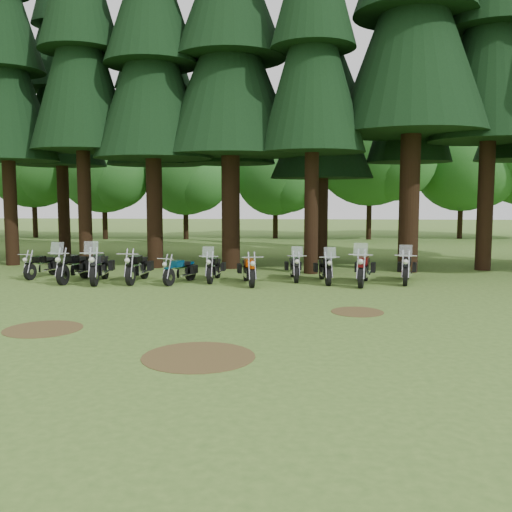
% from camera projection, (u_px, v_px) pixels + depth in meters
% --- Properties ---
extents(ground, '(120.00, 120.00, 0.00)m').
position_uv_depth(ground, '(187.00, 313.00, 15.01)').
color(ground, '#476A28').
rests_on(ground, ground).
extents(pine_front_2, '(4.32, 4.32, 16.22)m').
position_uv_depth(pine_front_2, '(3.00, 40.00, 24.42)').
color(pine_front_2, black).
rests_on(pine_front_2, ground).
extents(pine_front_3, '(4.32, 4.32, 17.57)m').
position_uv_depth(pine_front_3, '(79.00, 17.00, 23.77)').
color(pine_front_3, black).
rests_on(pine_front_3, ground).
extents(pine_front_4, '(4.95, 4.95, 16.33)m').
position_uv_depth(pine_front_4, '(151.00, 33.00, 23.53)').
color(pine_front_4, black).
rests_on(pine_front_4, ground).
extents(pine_front_5, '(5.81, 5.81, 16.72)m').
position_uv_depth(pine_front_5, '(230.00, 26.00, 23.31)').
color(pine_front_5, black).
rests_on(pine_front_5, ground).
extents(pine_front_6, '(4.15, 4.15, 16.75)m').
position_uv_depth(pine_front_6, '(313.00, 12.00, 21.66)').
color(pine_front_6, black).
rests_on(pine_front_6, ground).
extents(pine_back_1, '(4.52, 4.52, 16.22)m').
position_uv_depth(pine_back_1, '(59.00, 64.00, 28.87)').
color(pine_back_1, black).
rests_on(pine_back_1, ground).
extents(pine_back_2, '(4.85, 4.85, 16.30)m').
position_uv_depth(pine_back_2, '(153.00, 62.00, 28.57)').
color(pine_back_2, black).
rests_on(pine_back_2, ground).
extents(pine_back_3, '(4.35, 4.35, 16.20)m').
position_uv_depth(pine_back_3, '(229.00, 55.00, 26.84)').
color(pine_back_3, black).
rests_on(pine_back_3, ground).
extents(pine_back_4, '(4.94, 4.94, 13.78)m').
position_uv_depth(pine_back_4, '(323.00, 86.00, 26.99)').
color(pine_back_4, black).
rests_on(pine_back_4, ground).
extents(pine_back_5, '(3.94, 3.94, 16.33)m').
position_uv_depth(pine_back_5, '(412.00, 49.00, 26.15)').
color(pine_back_5, black).
rests_on(pine_back_5, ground).
extents(decid_1, '(7.91, 7.69, 9.88)m').
position_uv_depth(decid_1, '(36.00, 157.00, 41.09)').
color(decid_1, black).
rests_on(decid_1, ground).
extents(decid_2, '(6.72, 6.53, 8.40)m').
position_uv_depth(decid_2, '(107.00, 169.00, 39.81)').
color(decid_2, black).
rests_on(decid_2, ground).
extents(decid_3, '(6.12, 5.95, 7.65)m').
position_uv_depth(decid_3, '(189.00, 175.00, 39.79)').
color(decid_3, black).
rests_on(decid_3, ground).
extents(decid_4, '(5.93, 5.76, 7.41)m').
position_uv_depth(decid_4, '(279.00, 177.00, 40.54)').
color(decid_4, black).
rests_on(decid_4, ground).
extents(decid_5, '(8.45, 8.21, 10.56)m').
position_uv_depth(decid_5, '(376.00, 150.00, 39.26)').
color(decid_5, black).
rests_on(decid_5, ground).
extents(decid_6, '(7.06, 6.86, 8.82)m').
position_uv_depth(decid_6, '(468.00, 165.00, 40.18)').
color(decid_6, black).
rests_on(decid_6, ground).
extents(dirt_patch_0, '(1.80, 1.80, 0.01)m').
position_uv_depth(dirt_patch_0, '(43.00, 329.00, 13.24)').
color(dirt_patch_0, '#4C3D1E').
rests_on(dirt_patch_0, ground).
extents(dirt_patch_1, '(1.40, 1.40, 0.01)m').
position_uv_depth(dirt_patch_1, '(357.00, 312.00, 15.18)').
color(dirt_patch_1, '#4C3D1E').
rests_on(dirt_patch_1, ground).
extents(dirt_patch_2, '(2.20, 2.20, 0.01)m').
position_uv_depth(dirt_patch_2, '(198.00, 357.00, 10.97)').
color(dirt_patch_2, '#4C3D1E').
rests_on(dirt_patch_2, ground).
extents(motorcycle_0, '(0.55, 1.99, 0.82)m').
position_uv_depth(motorcycle_0, '(42.00, 266.00, 21.55)').
color(motorcycle_0, black).
rests_on(motorcycle_0, ground).
extents(motorcycle_1, '(0.55, 2.43, 1.53)m').
position_uv_depth(motorcycle_1, '(74.00, 268.00, 20.48)').
color(motorcycle_1, black).
rests_on(motorcycle_1, ground).
extents(motorcycle_2, '(0.63, 2.51, 1.57)m').
position_uv_depth(motorcycle_2, '(100.00, 268.00, 20.27)').
color(motorcycle_2, black).
rests_on(motorcycle_2, ground).
extents(motorcycle_3, '(0.35, 2.35, 0.95)m').
position_uv_depth(motorcycle_3, '(138.00, 268.00, 20.41)').
color(motorcycle_3, black).
rests_on(motorcycle_3, ground).
extents(motorcycle_4, '(0.83, 1.93, 0.82)m').
position_uv_depth(motorcycle_4, '(180.00, 271.00, 20.14)').
color(motorcycle_4, black).
rests_on(motorcycle_4, ground).
extents(motorcycle_5, '(0.41, 2.14, 1.35)m').
position_uv_depth(motorcycle_5, '(214.00, 269.00, 20.65)').
color(motorcycle_5, black).
rests_on(motorcycle_5, ground).
extents(motorcycle_6, '(0.60, 2.20, 0.90)m').
position_uv_depth(motorcycle_6, '(249.00, 271.00, 19.89)').
color(motorcycle_6, black).
rests_on(motorcycle_6, ground).
extents(motorcycle_7, '(0.49, 2.12, 1.33)m').
position_uv_depth(motorcycle_7, '(294.00, 268.00, 20.90)').
color(motorcycle_7, black).
rests_on(motorcycle_7, ground).
extents(motorcycle_8, '(0.51, 2.17, 1.36)m').
position_uv_depth(motorcycle_8, '(325.00, 270.00, 20.31)').
color(motorcycle_8, black).
rests_on(motorcycle_8, ground).
extents(motorcycle_9, '(0.80, 2.46, 1.54)m').
position_uv_depth(motorcycle_9, '(363.00, 270.00, 19.84)').
color(motorcycle_9, black).
rests_on(motorcycle_9, ground).
extents(motorcycle_10, '(0.78, 2.29, 1.44)m').
position_uv_depth(motorcycle_10, '(406.00, 269.00, 20.25)').
color(motorcycle_10, black).
rests_on(motorcycle_10, ground).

